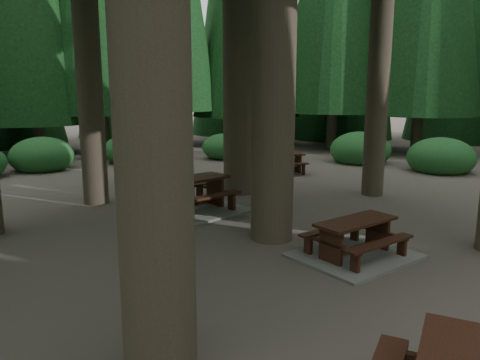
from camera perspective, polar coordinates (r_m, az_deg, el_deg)
ground at (r=8.97m, az=0.33°, el=-8.27°), size 80.00×80.00×0.00m
picnic_table_a at (r=8.68m, az=13.84°, el=-7.71°), size 2.21×1.90×0.69m
picnic_table_c at (r=11.45m, az=-6.10°, el=-2.46°), size 2.84×2.50×0.84m
picnic_table_d at (r=16.63m, az=5.03°, el=2.42°), size 1.92×1.71×0.70m
shrub_ring at (r=9.81m, az=1.60°, el=-4.10°), size 23.86×24.64×1.49m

